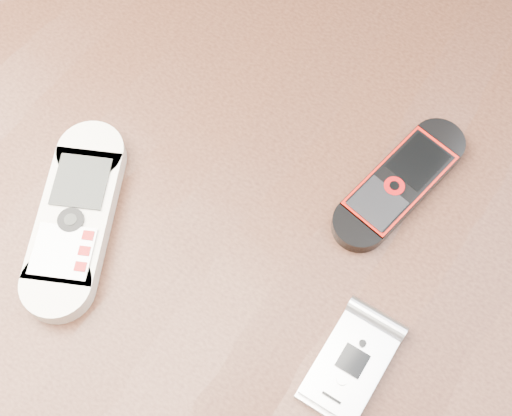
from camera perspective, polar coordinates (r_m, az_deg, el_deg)
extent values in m
plane|color=#472B19|center=(1.32, -0.18, -13.76)|extent=(4.00, 4.00, 0.00)
cube|color=black|center=(0.62, -0.38, -0.83)|extent=(1.20, 0.80, 0.03)
cube|color=white|center=(0.61, -14.26, -0.71)|extent=(0.13, 0.19, 0.02)
cube|color=black|center=(0.62, 11.42, 1.98)|extent=(0.07, 0.16, 0.02)
cube|color=silver|center=(0.56, 7.53, -12.38)|extent=(0.05, 0.10, 0.01)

